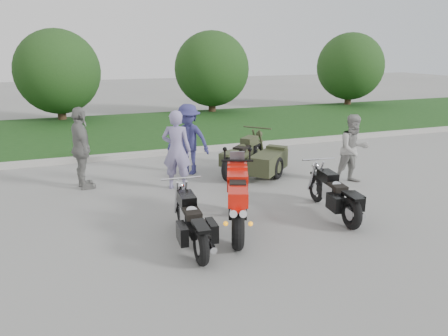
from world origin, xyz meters
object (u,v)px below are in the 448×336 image
object	(u,v)px
sportbike_red	(238,198)
person_stripe	(177,150)
cruiser_left	(192,223)
person_denim	(188,139)
cruiser_sidecar	(258,160)
person_back	(81,148)
cruiser_right	(335,196)
person_grey	(353,149)

from	to	relation	value
sportbike_red	person_stripe	xyz separation A→B (m)	(-0.37, 2.79, 0.30)
cruiser_left	person_denim	xyz separation A→B (m)	(1.18, 4.24, 0.50)
cruiser_sidecar	person_back	world-z (taller)	person_back
sportbike_red	person_stripe	distance (m)	2.83
person_denim	person_back	bearing A→B (deg)	-130.47
cruiser_left	cruiser_right	size ratio (longest dim) A/B	1.00
person_grey	person_denim	distance (m)	4.13
person_stripe	cruiser_left	bearing A→B (deg)	108.11
person_grey	person_denim	world-z (taller)	person_denim
cruiser_left	person_back	world-z (taller)	person_back
sportbike_red	cruiser_right	xyz separation A→B (m)	(2.07, 0.01, -0.22)
sportbike_red	cruiser_right	size ratio (longest dim) A/B	1.03
sportbike_red	person_back	distance (m)	4.35
cruiser_right	person_denim	distance (m)	4.35
person_stripe	person_denim	xyz separation A→B (m)	(0.61, 1.13, -0.01)
person_back	cruiser_left	bearing A→B (deg)	-167.50
person_grey	cruiser_right	bearing A→B (deg)	-130.75
cruiser_sidecar	person_stripe	size ratio (longest dim) A/B	1.13
sportbike_red	cruiser_sidecar	distance (m)	3.55
cruiser_left	person_denim	distance (m)	4.43
sportbike_red	cruiser_right	world-z (taller)	sportbike_red
person_stripe	person_back	world-z (taller)	person_back
person_denim	sportbike_red	bearing A→B (deg)	-50.91
person_denim	person_grey	bearing A→B (deg)	10.41
sportbike_red	person_grey	world-z (taller)	person_grey
cruiser_right	cruiser_sidecar	distance (m)	3.04
cruiser_right	cruiser_sidecar	world-z (taller)	cruiser_sidecar
cruiser_sidecar	sportbike_red	bearing A→B (deg)	-72.78
cruiser_left	person_grey	world-z (taller)	person_grey
cruiser_right	person_back	distance (m)	5.77
cruiser_right	person_grey	world-z (taller)	person_grey
cruiser_right	person_grey	distance (m)	2.43
cruiser_sidecar	person_stripe	distance (m)	2.26
person_stripe	person_grey	size ratio (longest dim) A/B	1.10
sportbike_red	person_grey	xyz separation A→B (m)	(3.73, 1.73, 0.21)
sportbike_red	cruiser_left	world-z (taller)	sportbike_red
person_back	cruiser_sidecar	bearing A→B (deg)	-105.60
person_stripe	person_back	xyz separation A→B (m)	(-2.05, 0.81, 0.03)
sportbike_red	person_stripe	bearing A→B (deg)	119.35
person_grey	person_back	xyz separation A→B (m)	(-6.15, 1.87, 0.12)
person_stripe	cruiser_sidecar	bearing A→B (deg)	-144.84
sportbike_red	cruiser_sidecar	xyz separation A→B (m)	(1.81, 3.04, -0.20)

